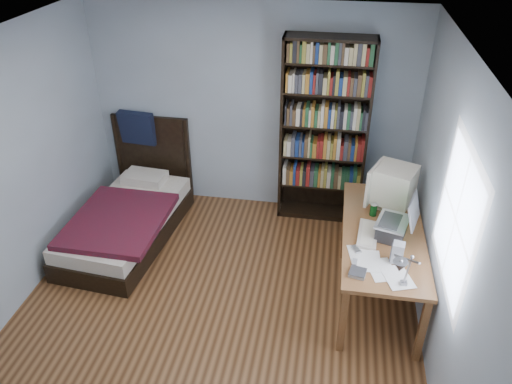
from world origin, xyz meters
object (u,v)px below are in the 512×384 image
desk (377,228)px  bookshelf (324,133)px  desk_lamp (401,267)px  speaker (398,253)px  bed (129,215)px  soda_can (373,210)px  crt_monitor (391,185)px  laptop (394,227)px  keyboard (368,234)px

desk → bookshelf: bearing=128.5°
desk → desk_lamp: size_ratio=3.19×
desk → speaker: speaker is taller
bookshelf → bed: bearing=-159.6°
bookshelf → soda_can: bearing=-61.8°
crt_monitor → laptop: crt_monitor is taller
desk_lamp → soda_can: size_ratio=4.50×
crt_monitor → laptop: bearing=-88.9°
keyboard → soda_can: size_ratio=3.63×
crt_monitor → bookshelf: bookshelf is taller
laptop → desk_lamp: 1.03m
bookshelf → desk_lamp: bearing=-74.2°
speaker → bookshelf: size_ratio=0.09×
crt_monitor → bookshelf: 1.13m
desk_lamp → speaker: (0.07, 0.62, -0.34)m
crt_monitor → bed: bearing=178.5°
desk → bookshelf: (-0.65, 0.82, 0.68)m
crt_monitor → desk_lamp: desk_lamp is taller
desk_lamp → keyboard: size_ratio=1.24×
crt_monitor → keyboard: 0.62m
laptop → bed: (-2.86, 0.58, -0.59)m
laptop → desk_lamp: (-0.06, -0.98, 0.32)m
laptop → bookshelf: (-0.72, 1.38, 0.25)m
laptop → bookshelf: bookshelf is taller
desk_lamp → keyboard: (-0.17, 0.96, -0.42)m
crt_monitor → laptop: (0.01, -0.51, -0.14)m
crt_monitor → desk_lamp: bearing=-91.8°
speaker → bookshelf: bearing=124.2°
laptop → bed: bed is taller
desk_lamp → speaker: 0.71m
speaker → soda_can: 0.72m
laptop → desk_lamp: size_ratio=0.79×
soda_can → bookshelf: size_ratio=0.06×
laptop → soda_can: 0.38m
laptop → keyboard: laptop is taller
speaker → bookshelf: (-0.74, 1.74, 0.27)m
desk_lamp → keyboard: desk_lamp is taller
crt_monitor → speaker: (0.02, -0.87, -0.16)m
desk → laptop: laptop is taller
laptop → soda_can: (-0.17, 0.34, -0.06)m
crt_monitor → keyboard: crt_monitor is taller
soda_can → bookshelf: bookshelf is taller
desk → laptop: 0.71m
laptop → speaker: bearing=-88.2°
desk_lamp → bed: bearing=150.9°
desk → keyboard: 0.68m
keyboard → soda_can: 0.36m
desk → bookshelf: bookshelf is taller
speaker → soda_can: (-0.18, 0.70, -0.04)m
desk_lamp → bookshelf: bookshelf is taller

